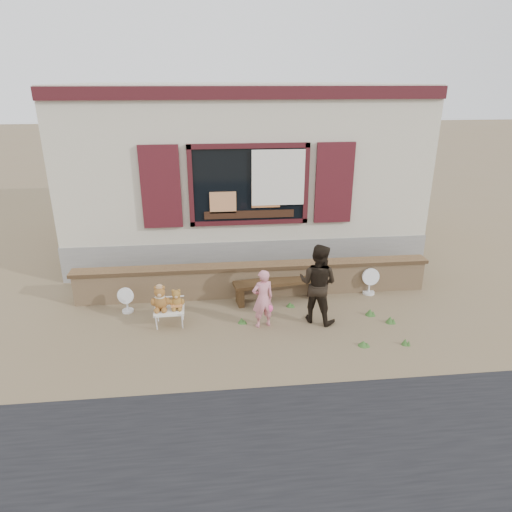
{
  "coord_description": "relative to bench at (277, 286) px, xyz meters",
  "views": [
    {
      "loc": [
        -0.85,
        -7.32,
        4.12
      ],
      "look_at": [
        0.0,
        0.6,
        1.0
      ],
      "focal_mm": 32.0,
      "sensor_mm": 36.0,
      "label": 1
    }
  ],
  "objects": [
    {
      "name": "grass_tufts",
      "position": [
        1.13,
        -1.1,
        -0.26
      ],
      "size": [
        2.81,
        1.67,
        0.13
      ],
      "color": "#376327",
      "rests_on": "ground"
    },
    {
      "name": "adult",
      "position": [
        0.6,
        -0.86,
        0.41
      ],
      "size": [
        0.9,
        0.86,
        1.46
      ],
      "primitive_type": "imported",
      "rotation": [
        0.0,
        0.0,
        2.55
      ],
      "color": "black",
      "rests_on": "ground"
    },
    {
      "name": "teddy_bear_right",
      "position": [
        -1.89,
        -0.75,
        0.19
      ],
      "size": [
        0.28,
        0.24,
        0.37
      ],
      "primitive_type": null,
      "rotation": [
        0.0,
        0.0,
        0.02
      ],
      "color": "brown",
      "rests_on": "folding_chair"
    },
    {
      "name": "ground",
      "position": [
        -0.42,
        -0.7,
        -0.32
      ],
      "size": [
        80.0,
        80.0,
        0.0
      ],
      "primitive_type": "plane",
      "color": "brown",
      "rests_on": "ground"
    },
    {
      "name": "folding_chair",
      "position": [
        -2.03,
        -0.75,
        -0.02
      ],
      "size": [
        0.53,
        0.48,
        0.32
      ],
      "rotation": [
        0.0,
        0.0,
        0.02
      ],
      "color": "white",
      "rests_on": "ground"
    },
    {
      "name": "child",
      "position": [
        -0.39,
        -0.97,
        0.22
      ],
      "size": [
        0.45,
        0.35,
        1.08
      ],
      "primitive_type": "imported",
      "rotation": [
        0.0,
        0.0,
        3.4
      ],
      "color": "pink",
      "rests_on": "ground"
    },
    {
      "name": "teddy_bear_left",
      "position": [
        -2.17,
        -0.75,
        0.24
      ],
      "size": [
        0.34,
        0.3,
        0.46
      ],
      "primitive_type": null,
      "rotation": [
        0.0,
        0.0,
        0.02
      ],
      "color": "brown",
      "rests_on": "folding_chair"
    },
    {
      "name": "shopfront",
      "position": [
        -0.42,
        3.79,
        1.68
      ],
      "size": [
        8.04,
        5.13,
        4.0
      ],
      "color": "#B8AF95",
      "rests_on": "ground"
    },
    {
      "name": "fan_right",
      "position": [
        1.92,
        0.1,
        -0.03
      ],
      "size": [
        0.35,
        0.24,
        0.57
      ],
      "rotation": [
        0.0,
        0.0,
        -0.0
      ],
      "color": "white",
      "rests_on": "ground"
    },
    {
      "name": "brick_wall",
      "position": [
        -0.42,
        0.3,
        0.02
      ],
      "size": [
        7.1,
        0.36,
        0.67
      ],
      "color": "tan",
      "rests_on": "ground"
    },
    {
      "name": "fan_left",
      "position": [
        -2.86,
        -0.17,
        -0.06
      ],
      "size": [
        0.33,
        0.21,
        0.5
      ],
      "rotation": [
        0.0,
        0.0,
        -0.28
      ],
      "color": "white",
      "rests_on": "ground"
    },
    {
      "name": "bench",
      "position": [
        0.0,
        0.0,
        0.0
      ],
      "size": [
        1.72,
        0.6,
        0.43
      ],
      "rotation": [
        0.0,
        0.0,
        0.15
      ],
      "color": "#382513",
      "rests_on": "ground"
    }
  ]
}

